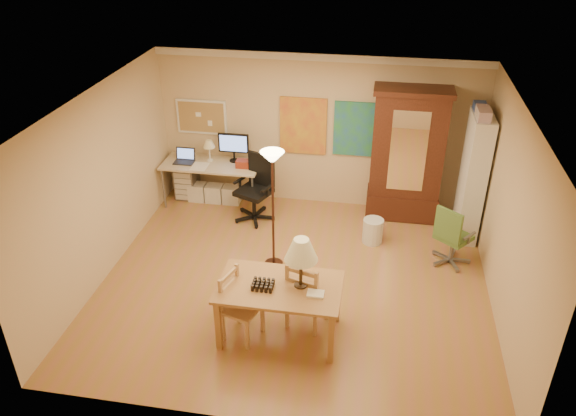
% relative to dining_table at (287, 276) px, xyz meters
% --- Properties ---
extents(floor, '(5.50, 5.50, 0.00)m').
position_rel_dining_table_xyz_m(floor, '(-0.09, 1.08, -0.90)').
color(floor, '#A67A3A').
rests_on(floor, ground).
extents(crown_molding, '(5.50, 0.08, 0.12)m').
position_rel_dining_table_xyz_m(crown_molding, '(-0.09, 3.54, 1.74)').
color(crown_molding, white).
rests_on(crown_molding, floor).
extents(corkboard, '(0.90, 0.04, 0.62)m').
position_rel_dining_table_xyz_m(corkboard, '(-2.14, 3.55, 0.60)').
color(corkboard, tan).
rests_on(corkboard, floor).
extents(art_panel_left, '(0.80, 0.04, 1.00)m').
position_rel_dining_table_xyz_m(art_panel_left, '(-0.34, 3.55, 0.55)').
color(art_panel_left, gold).
rests_on(art_panel_left, floor).
extents(art_panel_right, '(0.75, 0.04, 0.95)m').
position_rel_dining_table_xyz_m(art_panel_right, '(0.56, 3.55, 0.55)').
color(art_panel_right, teal).
rests_on(art_panel_right, floor).
extents(dining_table, '(1.52, 0.92, 1.43)m').
position_rel_dining_table_xyz_m(dining_table, '(0.00, 0.00, 0.00)').
color(dining_table, brown).
rests_on(dining_table, floor).
extents(ladder_chair_back, '(0.56, 0.54, 0.98)m').
position_rel_dining_table_xyz_m(ladder_chair_back, '(0.21, 0.22, -0.45)').
color(ladder_chair_back, '#A37C4A').
rests_on(ladder_chair_back, floor).
extents(ladder_chair_left, '(0.52, 0.54, 0.93)m').
position_rel_dining_table_xyz_m(ladder_chair_left, '(-0.57, -0.12, -0.47)').
color(ladder_chair_left, '#A37C4A').
rests_on(ladder_chair_left, floor).
extents(torchiere_lamp, '(0.34, 0.34, 1.87)m').
position_rel_dining_table_xyz_m(torchiere_lamp, '(-0.46, 1.47, 0.59)').
color(torchiere_lamp, '#3B2017').
rests_on(torchiere_lamp, floor).
extents(computer_desk, '(1.72, 0.75, 1.30)m').
position_rel_dining_table_xyz_m(computer_desk, '(-1.88, 3.24, -0.43)').
color(computer_desk, '#C2AB8E').
rests_on(computer_desk, floor).
extents(office_chair_black, '(0.70, 0.70, 1.14)m').
position_rel_dining_table_xyz_m(office_chair_black, '(-1.04, 2.79, -0.60)').
color(office_chair_black, black).
rests_on(office_chair_black, floor).
extents(office_chair_green, '(0.63, 0.63, 0.98)m').
position_rel_dining_table_xyz_m(office_chair_green, '(2.16, 1.96, -0.64)').
color(office_chair_green, slate).
rests_on(office_chair_green, floor).
extents(drawer_cart, '(0.37, 0.44, 0.74)m').
position_rel_dining_table_xyz_m(drawer_cart, '(-2.45, 3.36, -0.54)').
color(drawer_cart, slate).
rests_on(drawer_cart, floor).
extents(armoire, '(1.24, 0.59, 2.28)m').
position_rel_dining_table_xyz_m(armoire, '(1.44, 3.32, 0.09)').
color(armoire, '#32180D').
rests_on(armoire, floor).
extents(bookshelf, '(0.31, 0.82, 2.06)m').
position_rel_dining_table_xyz_m(bookshelf, '(2.46, 2.88, 0.12)').
color(bookshelf, white).
rests_on(bookshelf, floor).
extents(wastebin, '(0.33, 0.33, 0.41)m').
position_rel_dining_table_xyz_m(wastebin, '(0.98, 2.36, -0.70)').
color(wastebin, silver).
rests_on(wastebin, floor).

